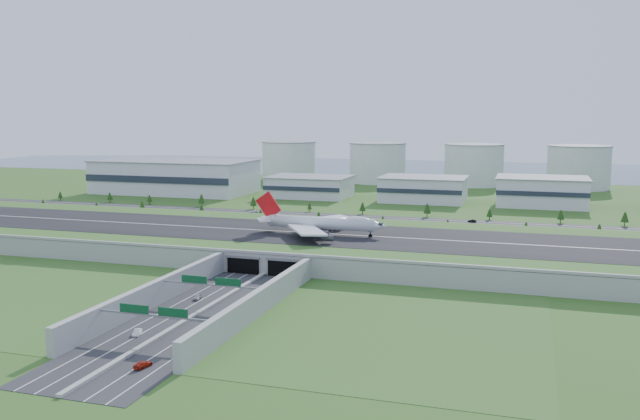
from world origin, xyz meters
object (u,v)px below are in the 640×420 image
(boeing_747, at_px, (320,223))
(fuel_tank_a, at_px, (289,161))
(car_5, at_px, (472,221))
(car_3, at_px, (143,364))
(car_0, at_px, (197,297))
(car_2, at_px, (269,293))
(car_1, at_px, (137,332))
(car_7, at_px, (254,212))
(car_4, at_px, (111,209))

(boeing_747, bearing_deg, fuel_tank_a, 112.23)
(car_5, bearing_deg, car_3, -12.95)
(car_0, xyz_separation_m, car_2, (20.99, 12.03, -0.11))
(car_3, bearing_deg, car_1, -43.48)
(car_2, height_order, car_5, car_5)
(car_5, bearing_deg, boeing_747, -28.79)
(boeing_747, relative_size, car_5, 12.48)
(car_0, xyz_separation_m, car_5, (74.49, 193.05, -0.01))
(boeing_747, xyz_separation_m, car_5, (58.33, 105.89, -12.48))
(car_1, distance_m, car_7, 236.76)
(car_5, height_order, car_7, car_5)
(car_1, xyz_separation_m, car_3, (15.06, -21.21, -0.01))
(car_1, xyz_separation_m, car_5, (73.43, 231.40, 0.01))
(fuel_tank_a, xyz_separation_m, car_5, (186.29, -206.02, -16.57))
(car_0, distance_m, car_3, 61.70)
(fuel_tank_a, distance_m, car_5, 278.25)
(car_1, height_order, car_5, car_5)
(car_2, bearing_deg, car_5, -119.41)
(car_0, relative_size, car_3, 0.89)
(boeing_747, xyz_separation_m, car_7, (-76.05, 103.27, -12.53))
(boeing_747, relative_size, car_2, 11.90)
(car_4, bearing_deg, car_2, -145.04)
(car_0, bearing_deg, boeing_747, 69.75)
(fuel_tank_a, height_order, car_7, fuel_tank_a)
(boeing_747, relative_size, car_7, 11.81)
(car_1, bearing_deg, boeing_747, 66.62)
(car_1, bearing_deg, car_0, 75.06)
(fuel_tank_a, bearing_deg, car_2, -71.06)
(car_2, bearing_deg, car_1, 55.46)
(fuel_tank_a, height_order, car_2, fuel_tank_a)
(fuel_tank_a, height_order, car_0, fuel_tank_a)
(fuel_tank_a, relative_size, car_5, 10.18)
(car_1, distance_m, car_4, 263.52)
(fuel_tank_a, xyz_separation_m, car_3, (127.93, -458.63, -16.60))
(car_3, relative_size, car_5, 1.10)
(car_3, xyz_separation_m, car_5, (58.37, 252.61, 0.02))
(car_1, bearing_deg, car_2, 51.89)
(car_0, height_order, car_2, car_0)
(car_0, relative_size, car_2, 0.94)
(car_4, bearing_deg, car_1, -156.06)
(car_1, relative_size, car_7, 0.93)
(boeing_747, height_order, car_4, boeing_747)
(car_0, height_order, car_3, car_0)
(fuel_tank_a, height_order, car_4, fuel_tank_a)
(car_1, bearing_deg, car_4, 109.37)
(car_2, height_order, car_3, car_3)
(car_3, distance_m, car_4, 289.53)
(car_1, height_order, car_2, car_1)
(car_3, bearing_deg, car_5, -91.87)
(boeing_747, bearing_deg, car_4, 152.51)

